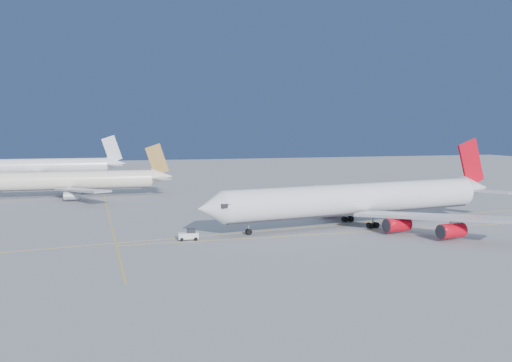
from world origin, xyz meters
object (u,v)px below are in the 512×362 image
Objects in this scene: airliner_third at (41,166)px; airliner_etihad at (72,181)px; airliner_virgin at (362,199)px; pushback_tug at (189,235)px.

airliner_etihad is at bearing -76.53° from airliner_third.
airliner_virgin is 19.49× the size of pushback_tug.
airliner_virgin reaches higher than pushback_tug.
airliner_third is at bearing 108.72° from pushback_tug.
airliner_virgin is at bearing 13.18° from pushback_tug.
airliner_etihad is 62.24m from airliner_third.
airliner_virgin reaches higher than airliner_third.
airliner_etihad is (-60.91, 70.16, -0.70)m from airliner_virgin.
pushback_tug is (-38.56, -6.11, -4.58)m from airliner_virgin.
airliner_virgin is 39.30m from pushback_tug.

